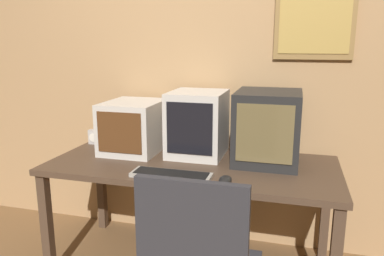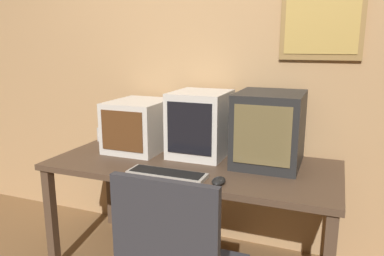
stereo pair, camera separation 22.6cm
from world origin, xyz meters
name	(u,v)px [view 1 (the left image)]	position (x,y,z in m)	size (l,w,h in m)	color
wall_back	(211,63)	(0.01, 1.24, 1.30)	(8.00, 0.08, 2.60)	tan
desk	(192,173)	(0.00, 0.77, 0.65)	(1.76, 0.77, 0.72)	#4C3828
monitor_left	(134,126)	(-0.45, 0.92, 0.89)	(0.36, 0.44, 0.34)	beige
monitor_center	(198,123)	(-0.01, 0.96, 0.93)	(0.35, 0.40, 0.42)	beige
monitor_right	(268,127)	(0.44, 0.93, 0.94)	(0.39, 0.45, 0.44)	black
keyboard_main	(171,175)	(-0.04, 0.50, 0.73)	(0.45, 0.14, 0.03)	#A8A399
mouse_near_keyboard	(225,180)	(0.26, 0.49, 0.73)	(0.07, 0.11, 0.03)	black
desk_clock	(95,137)	(-0.80, 1.01, 0.77)	(0.09, 0.05, 0.11)	#B7B2AD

